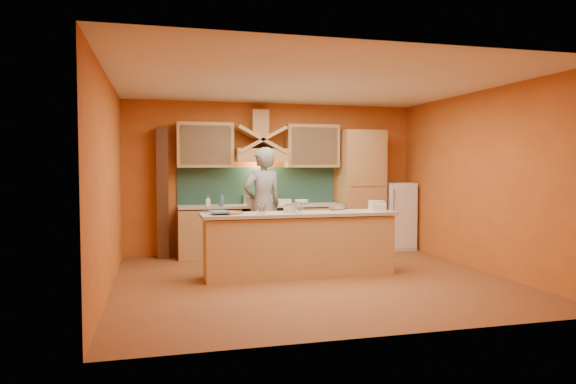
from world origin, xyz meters
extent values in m
cube|color=brown|center=(0.00, 0.00, 0.00)|extent=(5.50, 5.00, 0.01)
cube|color=white|center=(0.00, 0.00, 2.80)|extent=(5.50, 5.00, 0.01)
cube|color=#BE6125|center=(0.00, 2.50, 1.40)|extent=(5.50, 0.02, 2.80)
cube|color=#BE6125|center=(0.00, -2.50, 1.40)|extent=(5.50, 0.02, 2.80)
cube|color=#BE6125|center=(-2.75, 0.00, 1.40)|extent=(0.02, 5.00, 2.80)
cube|color=#BE6125|center=(2.75, 0.00, 1.40)|extent=(0.02, 5.00, 2.80)
cube|color=tan|center=(-1.25, 2.20, 0.43)|extent=(1.10, 0.60, 0.86)
cube|color=tan|center=(0.65, 2.20, 0.43)|extent=(1.10, 0.60, 0.86)
cube|color=beige|center=(-0.30, 2.20, 0.90)|extent=(3.00, 0.62, 0.04)
cube|color=black|center=(-0.30, 2.20, 0.45)|extent=(0.60, 0.58, 0.90)
cube|color=#1B3C36|center=(-0.30, 2.48, 1.25)|extent=(3.00, 0.03, 0.70)
cube|color=tan|center=(-0.30, 2.25, 1.82)|extent=(0.92, 0.50, 0.24)
cube|color=tan|center=(-0.30, 2.35, 2.40)|extent=(0.30, 0.30, 0.50)
cube|color=tan|center=(-1.30, 2.33, 2.00)|extent=(1.00, 0.35, 0.80)
cube|color=tan|center=(0.70, 2.33, 2.00)|extent=(1.00, 0.35, 0.80)
cube|color=tan|center=(1.65, 2.20, 1.15)|extent=(0.80, 0.60, 2.30)
cube|color=white|center=(2.40, 2.20, 0.65)|extent=(0.58, 0.60, 1.30)
cube|color=#472816|center=(-2.05, 2.35, 1.15)|extent=(0.20, 0.30, 2.30)
cube|color=tan|center=(-0.10, 0.30, 0.44)|extent=(2.80, 0.55, 0.88)
cube|color=beige|center=(-0.10, 0.30, 0.92)|extent=(2.90, 0.62, 0.05)
imported|color=gray|center=(-0.42, 1.49, 0.97)|extent=(0.81, 0.65, 1.94)
cylinder|color=#AFB0B6|center=(-0.47, 2.06, 0.98)|extent=(0.29, 0.29, 0.16)
cylinder|color=#B5B6BC|center=(-0.12, 2.37, 0.98)|extent=(0.28, 0.28, 0.16)
imported|color=silver|center=(-1.26, 2.24, 1.01)|extent=(0.08, 0.08, 0.18)
imported|color=teal|center=(-1.05, 2.04, 1.05)|extent=(0.10, 0.10, 0.26)
imported|color=white|center=(0.46, 2.18, 0.96)|extent=(0.29, 0.29, 0.08)
cube|color=silver|center=(0.13, 2.23, 0.97)|extent=(0.27, 0.21, 0.09)
imported|color=#C36645|center=(-1.24, 0.23, 0.96)|extent=(0.38, 0.41, 0.03)
imported|color=teal|center=(-1.41, 0.27, 0.98)|extent=(0.29, 0.37, 0.03)
cylinder|color=silver|center=(-0.69, 0.23, 1.02)|extent=(0.15, 0.15, 0.15)
cylinder|color=white|center=(-0.15, 0.18, 1.02)|extent=(0.15, 0.15, 0.16)
cube|color=silver|center=(-0.26, 0.29, 1.00)|extent=(0.17, 0.17, 0.11)
imported|color=silver|center=(0.52, 0.40, 0.98)|extent=(0.32, 0.32, 0.06)
cube|color=beige|center=(0.59, 0.28, 0.95)|extent=(0.31, 0.28, 0.02)
cube|color=beige|center=(1.16, 0.38, 1.02)|extent=(0.24, 0.20, 0.14)
cube|color=beige|center=(1.13, 0.19, 1.00)|extent=(0.23, 0.21, 0.11)
camera|label=1|loc=(-2.13, -6.96, 1.64)|focal=32.00mm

